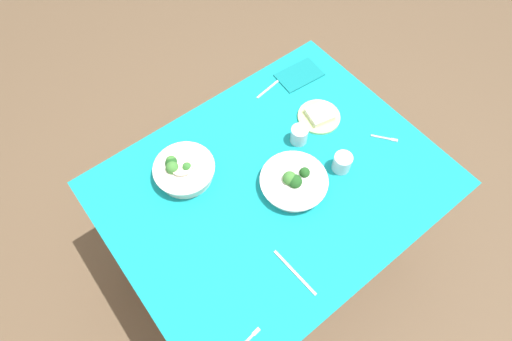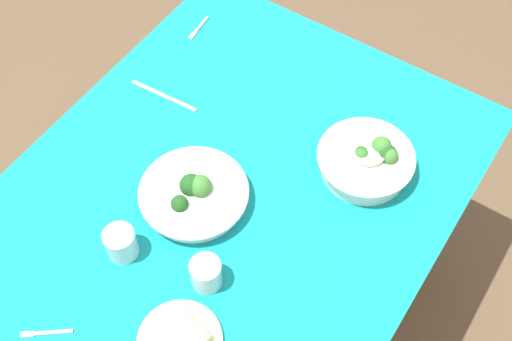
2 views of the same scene
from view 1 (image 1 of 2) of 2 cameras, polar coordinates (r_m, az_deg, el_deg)
name	(u,v)px [view 1 (image 1 of 2)]	position (r m, az deg, el deg)	size (l,w,h in m)	color
ground_plane	(269,245)	(2.30, 1.86, -10.19)	(6.00, 6.00, 0.00)	brown
dining_table	(273,195)	(1.74, 2.42, -3.37)	(1.30, 1.02, 0.72)	teal
broccoli_bowl_far	(184,170)	(1.65, -9.96, 0.04)	(0.24, 0.24, 0.10)	silver
broccoli_bowl_near	(294,182)	(1.62, 5.24, -1.57)	(0.27, 0.27, 0.08)	white
bread_side_plate	(319,116)	(1.83, 8.70, 7.47)	(0.19, 0.19, 0.04)	#B7D684
water_glass_center	(342,163)	(1.68, 11.80, 1.07)	(0.07, 0.07, 0.08)	silver
water_glass_side	(299,135)	(1.73, 5.98, 4.90)	(0.07, 0.07, 0.08)	silver
fork_by_far_bowl	(386,138)	(1.83, 17.46, 4.26)	(0.08, 0.10, 0.00)	#B7B7BC
fork_by_near_bowl	(249,339)	(1.46, -0.93, -22.18)	(0.10, 0.02, 0.00)	#B7B7BC
table_knife_left	(295,272)	(1.51, 5.37, -13.83)	(0.21, 0.01, 0.00)	#B7B7BC
table_knife_right	(273,85)	(1.93, 2.33, 11.69)	(0.21, 0.01, 0.00)	#B7B7BC
napkin_folded_upper	(299,75)	(1.98, 5.98, 12.99)	(0.20, 0.13, 0.01)	#0F777D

